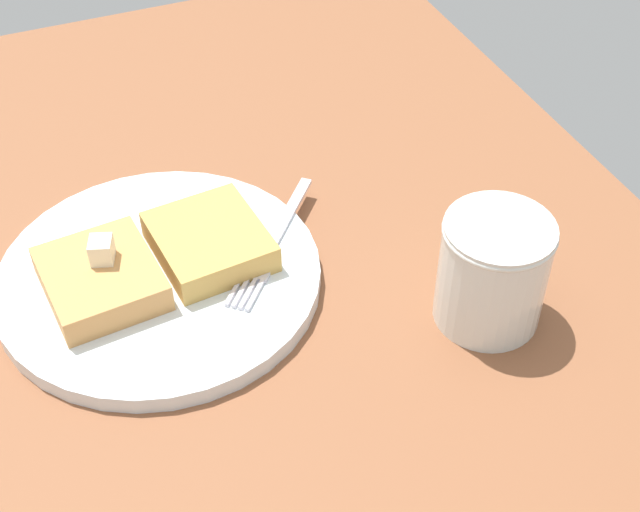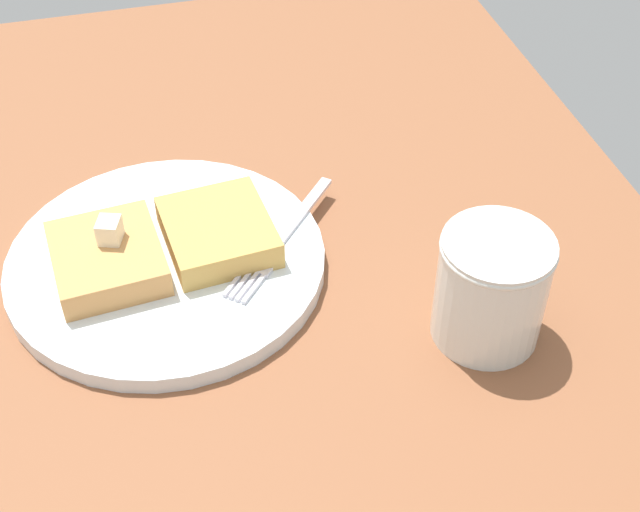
# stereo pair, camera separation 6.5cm
# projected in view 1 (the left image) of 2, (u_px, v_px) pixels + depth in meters

# --- Properties ---
(table_surface) EXTENTS (1.02, 1.02, 0.02)m
(table_surface) POSITION_uv_depth(u_px,v_px,m) (52.00, 393.00, 0.63)
(table_surface) COLOR brown
(table_surface) RESTS_ON ground
(plate) EXTENTS (0.25, 0.25, 0.01)m
(plate) POSITION_uv_depth(u_px,v_px,m) (159.00, 276.00, 0.69)
(plate) COLOR silver
(plate) RESTS_ON table_surface
(toast_slice_left) EXTENTS (0.09, 0.10, 0.02)m
(toast_slice_left) POSITION_uv_depth(u_px,v_px,m) (101.00, 279.00, 0.66)
(toast_slice_left) COLOR tan
(toast_slice_left) RESTS_ON plate
(toast_slice_middle) EXTENTS (0.09, 0.10, 0.02)m
(toast_slice_middle) POSITION_uv_depth(u_px,v_px,m) (210.00, 242.00, 0.70)
(toast_slice_middle) COLOR tan
(toast_slice_middle) RESTS_ON plate
(butter_pat_primary) EXTENTS (0.02, 0.02, 0.02)m
(butter_pat_primary) POSITION_uv_depth(u_px,v_px,m) (102.00, 250.00, 0.66)
(butter_pat_primary) COLOR #F1EACB
(butter_pat_primary) RESTS_ON toast_slice_left
(fork) EXTENTS (0.12, 0.13, 0.00)m
(fork) POSITION_uv_depth(u_px,v_px,m) (270.00, 248.00, 0.70)
(fork) COLOR silver
(fork) RESTS_ON plate
(syrup_jar) EXTENTS (0.08, 0.08, 0.09)m
(syrup_jar) POSITION_uv_depth(u_px,v_px,m) (492.00, 275.00, 0.65)
(syrup_jar) COLOR #592707
(syrup_jar) RESTS_ON table_surface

